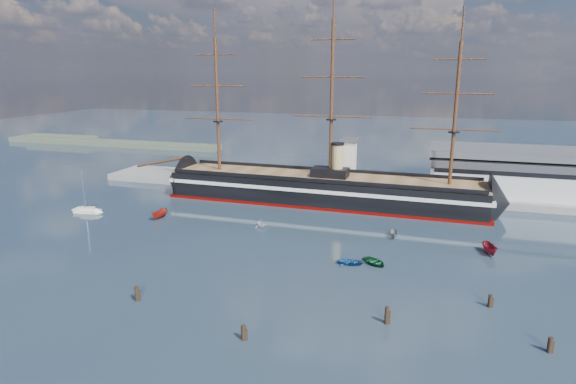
% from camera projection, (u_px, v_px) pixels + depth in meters
% --- Properties ---
extents(ground, '(600.00, 600.00, 0.00)m').
position_uv_depth(ground, '(312.00, 224.00, 118.72)').
color(ground, '#1F3245').
rests_on(ground, ground).
extents(quay, '(180.00, 18.00, 2.00)m').
position_uv_depth(quay, '(372.00, 193.00, 149.21)').
color(quay, slate).
rests_on(quay, ground).
extents(warehouse, '(63.00, 21.00, 11.60)m').
position_uv_depth(warehouse, '(544.00, 174.00, 137.23)').
color(warehouse, '#B7BABC').
rests_on(warehouse, ground).
extents(quay_tower, '(5.00, 5.00, 15.00)m').
position_uv_depth(quay_tower, '(349.00, 162.00, 146.05)').
color(quay_tower, silver).
rests_on(quay_tower, ground).
extents(shoreline, '(120.00, 10.00, 4.00)m').
position_uv_depth(shoreline, '(95.00, 142.00, 246.20)').
color(shoreline, '#3F4C38').
rests_on(shoreline, ground).
extents(warship, '(113.02, 17.87, 53.94)m').
position_uv_depth(warship, '(317.00, 189.00, 137.31)').
color(warship, black).
rests_on(warship, ground).
extents(sailboat, '(7.40, 3.05, 11.49)m').
position_uv_depth(sailboat, '(87.00, 210.00, 127.74)').
color(sailboat, silver).
rests_on(sailboat, ground).
extents(motorboat_a, '(6.95, 3.01, 2.71)m').
position_uv_depth(motorboat_a, '(160.00, 218.00, 123.09)').
color(motorboat_a, '#9D1E11').
rests_on(motorboat_a, ground).
extents(motorboat_b, '(1.29, 3.17, 1.47)m').
position_uv_depth(motorboat_b, '(350.00, 264.00, 93.88)').
color(motorboat_b, navy).
rests_on(motorboat_b, ground).
extents(motorboat_c, '(5.00, 2.14, 1.95)m').
position_uv_depth(motorboat_c, '(394.00, 238.00, 109.00)').
color(motorboat_c, slate).
rests_on(motorboat_c, ground).
extents(motorboat_d, '(5.52, 5.68, 2.03)m').
position_uv_depth(motorboat_d, '(261.00, 227.00, 116.26)').
color(motorboat_d, silver).
rests_on(motorboat_d, ground).
extents(motorboat_e, '(3.22, 3.49, 1.59)m').
position_uv_depth(motorboat_e, '(374.00, 264.00, 93.86)').
color(motorboat_e, '#0D3A20').
rests_on(motorboat_e, ground).
extents(motorboat_f, '(7.06, 4.10, 2.66)m').
position_uv_depth(motorboat_f, '(489.00, 254.00, 99.21)').
color(motorboat_f, maroon).
rests_on(motorboat_f, ground).
extents(piling_near_left, '(0.64, 0.64, 3.34)m').
position_uv_depth(piling_near_left, '(137.00, 301.00, 78.97)').
color(piling_near_left, black).
rests_on(piling_near_left, ground).
extents(piling_near_mid, '(0.64, 0.64, 3.02)m').
position_uv_depth(piling_near_mid, '(244.00, 340.00, 67.50)').
color(piling_near_mid, black).
rests_on(piling_near_mid, ground).
extents(piling_near_right, '(0.64, 0.64, 3.50)m').
position_uv_depth(piling_near_right, '(386.00, 324.00, 71.87)').
color(piling_near_right, black).
rests_on(piling_near_right, ground).
extents(piling_far_right, '(0.64, 0.64, 2.90)m').
position_uv_depth(piling_far_right, '(489.00, 307.00, 76.91)').
color(piling_far_right, black).
rests_on(piling_far_right, ground).
extents(piling_extra, '(0.64, 0.64, 2.95)m').
position_uv_depth(piling_extra, '(549.00, 352.00, 64.55)').
color(piling_extra, black).
rests_on(piling_extra, ground).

